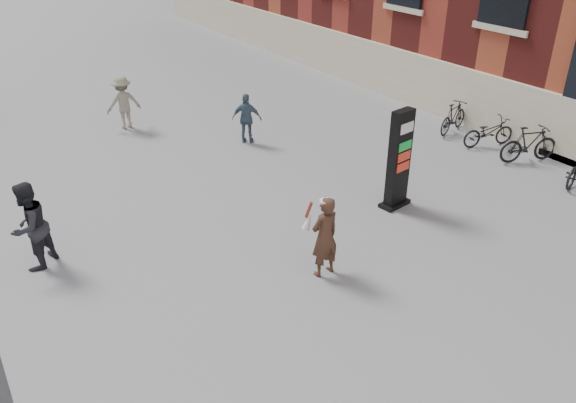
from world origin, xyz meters
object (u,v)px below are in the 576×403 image
info_pylon (399,160)px  pedestrian_a (30,226)px  pedestrian_c (247,119)px  bike_7 (453,117)px  pedestrian_b (123,102)px  bike_6 (489,132)px  woman (324,236)px  bike_5 (529,144)px

info_pylon → pedestrian_a: size_ratio=1.31×
pedestrian_a → pedestrian_c: 7.49m
info_pylon → bike_7: 5.53m
pedestrian_a → bike_7: (12.51, 0.56, -0.43)m
pedestrian_b → pedestrian_c: (2.64, -3.20, -0.09)m
pedestrian_b → pedestrian_c: 4.15m
info_pylon → bike_6: 5.04m
info_pylon → pedestrian_c: info_pylon is taller
woman → bike_7: bearing=-156.8°
woman → bike_6: (7.91, 2.53, -0.43)m
bike_5 → bike_7: bike_5 is taller
pedestrian_b → bike_5: pedestrian_b is taller
pedestrian_a → pedestrian_b: size_ratio=1.09×
bike_6 → woman: bearing=123.9°
pedestrian_a → bike_5: bearing=129.5°
info_pylon → pedestrian_c: (-0.97, 5.38, -0.44)m
woman → bike_6: bearing=-165.2°
pedestrian_c → bike_7: bearing=-165.4°
info_pylon → woman: size_ratio=1.42×
woman → bike_5: bearing=-174.6°
bike_7 → bike_5: bearing=163.9°
pedestrian_c → pedestrian_b: bearing=-10.3°
woman → pedestrian_b: bearing=-89.9°
info_pylon → bike_6: (4.83, 1.24, -0.76)m
pedestrian_a → bike_6: (12.51, -0.80, -0.48)m
woman → info_pylon: bearing=-160.3°
info_pylon → woman: info_pylon is taller
bike_6 → bike_7: 1.36m
pedestrian_b → bike_7: pedestrian_b is taller
bike_6 → bike_7: bike_7 is taller
pedestrian_c → bike_5: (5.80, -5.50, -0.23)m
pedestrian_a → woman: bearing=103.3°
pedestrian_b → bike_6: size_ratio=1.02×
pedestrian_a → pedestrian_b: 7.70m
info_pylon → bike_7: size_ratio=1.49×
pedestrian_a → bike_5: size_ratio=1.05×
bike_6 → pedestrian_b: bearing=65.1°
info_pylon → woman: (-3.08, -1.29, -0.33)m
info_pylon → bike_7: info_pylon is taller
pedestrian_c → info_pylon: bearing=140.4°
woman → bike_7: size_ratio=1.05×
woman → pedestrian_b: same height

